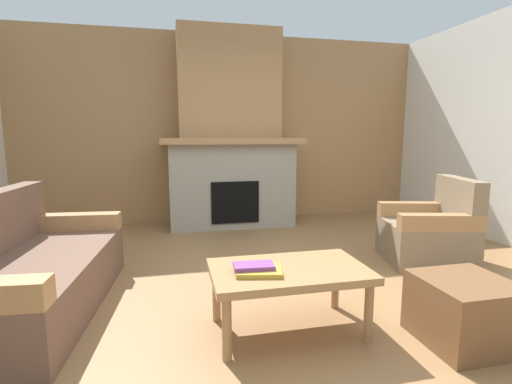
% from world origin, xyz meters
% --- Properties ---
extents(ground, '(9.00, 9.00, 0.00)m').
position_xyz_m(ground, '(0.00, 0.00, 0.00)').
color(ground, olive).
extents(wall_back_wood_panel, '(6.00, 0.12, 2.70)m').
position_xyz_m(wall_back_wood_panel, '(0.00, 3.00, 1.35)').
color(wall_back_wood_panel, '#A87A4C').
rests_on(wall_back_wood_panel, ground).
extents(fireplace, '(1.90, 0.82, 2.70)m').
position_xyz_m(fireplace, '(0.00, 2.62, 1.16)').
color(fireplace, gray).
rests_on(fireplace, ground).
extents(couch, '(0.99, 1.87, 0.85)m').
position_xyz_m(couch, '(-1.86, 0.24, 0.29)').
color(couch, brown).
rests_on(couch, ground).
extents(armchair, '(0.92, 0.92, 0.85)m').
position_xyz_m(armchair, '(1.70, 0.57, 0.29)').
color(armchair, '#847056').
rests_on(armchair, ground).
extents(coffee_table, '(1.00, 0.60, 0.43)m').
position_xyz_m(coffee_table, '(-0.11, -0.43, 0.38)').
color(coffee_table, '#A87A4C').
rests_on(coffee_table, ground).
extents(ottoman, '(0.52, 0.52, 0.40)m').
position_xyz_m(ottoman, '(0.91, -0.80, 0.20)').
color(ottoman, brown).
rests_on(ottoman, ground).
extents(book_stack_near_edge, '(0.31, 0.26, 0.05)m').
position_xyz_m(book_stack_near_edge, '(-0.33, -0.47, 0.45)').
color(book_stack_near_edge, gold).
rests_on(book_stack_near_edge, coffee_table).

